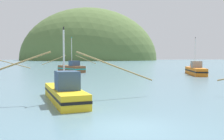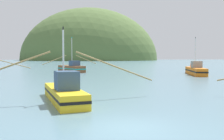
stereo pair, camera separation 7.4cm
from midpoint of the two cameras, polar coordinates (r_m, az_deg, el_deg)
name	(u,v)px [view 2 (the right image)]	position (r m, az deg, el deg)	size (l,w,h in m)	color
ground_plane	(127,127)	(11.40, 3.59, -13.01)	(600.00, 600.00, 0.00)	slate
hill_far_center	(90,60)	(249.44, -5.04, 2.25)	(134.67, 107.73, 102.95)	#516B38
hill_mid_left	(87,60)	(245.49, -5.87, 2.24)	(83.14, 66.51, 40.12)	#47703D
fishing_boat_brown	(72,68)	(52.51, -9.25, 0.42)	(11.01, 8.31, 7.31)	brown
fishing_boat_orange	(196,70)	(46.48, 18.73, -0.06)	(4.46, 10.53, 6.70)	orange
fishing_boat_yellow	(64,92)	(17.81, -10.83, -4.98)	(13.91, 8.11, 5.27)	gold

